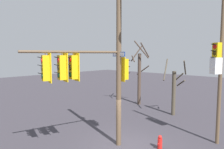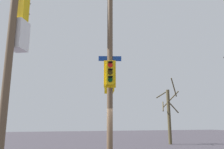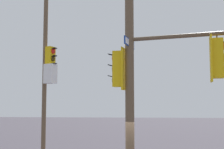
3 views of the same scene
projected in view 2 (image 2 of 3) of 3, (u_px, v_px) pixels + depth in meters
main_signal_pole_assembly at (108, 71)px, 11.81m from camera, size 5.37×4.24×8.63m
secondary_pole_assembly at (15, 34)px, 6.15m from camera, size 0.72×0.56×7.97m
bare_tree_corner at (169, 113)px, 20.13m from camera, size 2.04×2.15×5.79m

